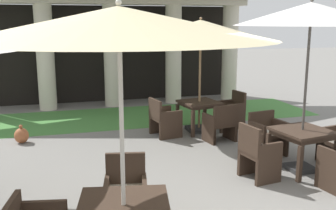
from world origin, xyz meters
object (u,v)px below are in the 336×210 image
Objects in this scene: patio_chair_near_foreground_north at (267,134)px; patio_umbrella_near_foreground at (311,15)px; patio_chair_near_foreground_west at (258,154)px; patio_umbrella_mid_right at (201,30)px; patio_chair_far_back_north at (126,195)px; patio_table_near_foreground at (302,135)px; patio_chair_mid_right_east at (232,111)px; patio_chair_mid_right_south at (221,124)px; patio_table_mid_right at (199,106)px; patio_umbrella_far_back at (119,26)px; terracotta_urn at (21,135)px; patio_chair_mid_right_west at (164,118)px.

patio_umbrella_near_foreground is at bearing 90.00° from patio_chair_near_foreground_north.
patio_chair_near_foreground_west is (-0.78, -1.07, 0.02)m from patio_chair_near_foreground_north.
patio_umbrella_mid_right is at bearing 106.08° from patio_umbrella_near_foreground.
patio_chair_far_back_north reaches higher than patio_chair_near_foreground_north.
patio_table_near_foreground is 3.08m from patio_chair_mid_right_east.
patio_umbrella_mid_right is (-0.69, 1.98, 1.98)m from patio_chair_near_foreground_north.
patio_umbrella_mid_right reaches higher than patio_chair_mid_right_south.
patio_chair_near_foreground_west is (-0.93, -0.15, -0.21)m from patio_table_near_foreground.
patio_table_mid_right is 5.87m from patio_umbrella_far_back.
patio_table_near_foreground is 3.03m from patio_table_mid_right.
patio_chair_mid_right_south reaches higher than patio_table_near_foreground.
patio_chair_mid_right_south is at bearing -14.28° from terracotta_urn.
patio_chair_far_back_north reaches higher than patio_chair_mid_right_south.
patio_table_near_foreground is 0.96m from patio_chair_near_foreground_north.
patio_umbrella_mid_right is 0.96× the size of patio_umbrella_far_back.
patio_umbrella_far_back is (-3.48, -1.97, -0.14)m from patio_umbrella_near_foreground.
patio_chair_mid_right_west is at bearing -5.70° from terracotta_urn.
patio_chair_near_foreground_west is at bearing 35.55° from patio_umbrella_far_back.
patio_chair_near_foreground_north is 0.93× the size of patio_chair_far_back_north.
patio_chair_near_foreground_west is at bearing -171.04° from patio_umbrella_near_foreground.
patio_umbrella_near_foreground is 3.67m from patio_table_mid_right.
patio_chair_near_foreground_north is 0.89× the size of patio_chair_near_foreground_west.
patio_table_mid_right is 0.33× the size of patio_umbrella_far_back.
terracotta_urn is (-1.58, 4.10, -0.23)m from patio_chair_far_back_north.
patio_umbrella_near_foreground is 3.52× the size of patio_chair_mid_right_south.
patio_table_near_foreground is 3.27m from patio_chair_mid_right_west.
patio_chair_mid_right_south is at bearing 108.81° from patio_umbrella_near_foreground.
patio_chair_mid_right_west is at bearing 90.00° from patio_chair_mid_right_east.
terracotta_urn is (-3.12, 0.31, -0.24)m from patio_chair_mid_right_west.
patio_table_mid_right is 1.16× the size of patio_chair_mid_right_south.
patio_chair_near_foreground_north is at bearing -70.74° from patio_umbrella_mid_right.
patio_table_near_foreground is 1.19× the size of patio_chair_near_foreground_north.
patio_chair_near_foreground_north is 3.72m from patio_chair_far_back_north.
patio_umbrella_mid_right is 2.21m from patio_chair_mid_right_east.
terracotta_urn is at bearing 147.93° from patio_umbrella_near_foreground.
patio_umbrella_far_back is at bearing 134.80° from patio_chair_mid_right_east.
patio_chair_mid_right_south is (-0.68, 1.99, -0.25)m from patio_table_near_foreground.
patio_chair_near_foreground_west is at bearing -91.73° from patio_table_mid_right.
patio_umbrella_mid_right reaches higher than patio_chair_near_foreground_north.
patio_chair_mid_right_south is at bearing -72.39° from patio_chair_near_foreground_north.
patio_chair_mid_right_east is 6.53m from patio_umbrella_far_back.
patio_chair_mid_right_south is at bearing -80.05° from patio_table_mid_right.
patio_chair_mid_right_east is at bearing -105.04° from patio_chair_near_foreground_north.
terracotta_urn is at bearing 105.60° from patio_umbrella_far_back.
patio_umbrella_far_back is (-2.64, -4.88, 0.15)m from patio_umbrella_mid_right.
patio_umbrella_mid_right is (-0.84, 2.91, -0.29)m from patio_umbrella_near_foreground.
patio_chair_near_foreground_north reaches higher than patio_table_mid_right.
patio_chair_far_back_north is 2.20× the size of terracotta_urn.
patio_umbrella_far_back is 3.32× the size of patio_chair_far_back_north.
patio_umbrella_far_back is at bearing -118.43° from patio_table_mid_right.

